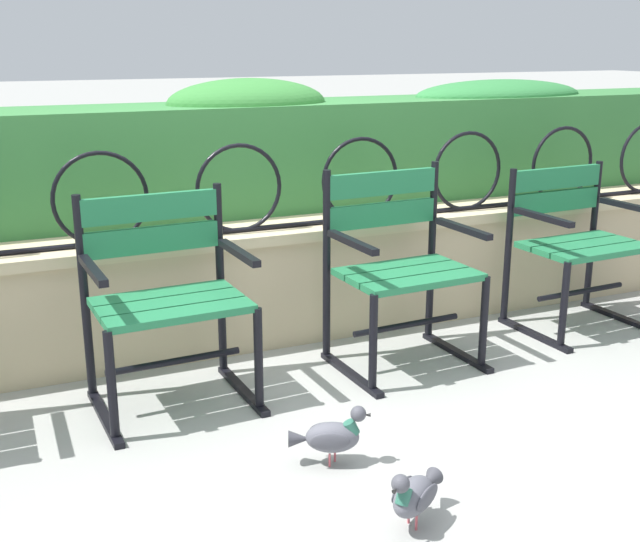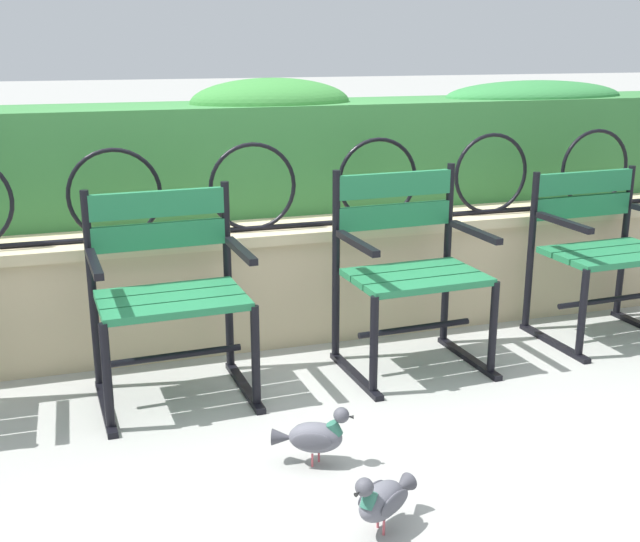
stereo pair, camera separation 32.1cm
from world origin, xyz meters
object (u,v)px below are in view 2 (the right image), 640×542
at_px(park_chair_centre_right, 409,265).
at_px(pigeon_far_side, 382,498).
at_px(park_chair_centre_left, 168,288).
at_px(pigeon_near_chairs, 314,436).
at_px(park_chair_rightmost, 600,247).

distance_m(park_chair_centre_right, pigeon_far_side, 1.39).
distance_m(park_chair_centre_left, pigeon_far_side, 1.34).
bearing_deg(pigeon_near_chairs, park_chair_rightmost, 25.06).
height_order(park_chair_centre_left, park_chair_centre_right, park_chair_centre_right).
relative_size(park_chair_rightmost, pigeon_near_chairs, 2.94).
distance_m(park_chair_centre_left, park_chair_rightmost, 2.15).
bearing_deg(park_chair_centre_right, pigeon_far_side, -117.00).
bearing_deg(pigeon_far_side, park_chair_rightmost, 36.93).
bearing_deg(pigeon_far_side, park_chair_centre_left, 111.26).
xyz_separation_m(park_chair_rightmost, pigeon_far_side, (-1.69, -1.27, -0.35)).
relative_size(park_chair_centre_left, pigeon_far_side, 3.31).
height_order(park_chair_centre_right, pigeon_far_side, park_chair_centre_right).
height_order(pigeon_near_chairs, pigeon_far_side, same).
distance_m(park_chair_centre_right, pigeon_near_chairs, 1.08).
bearing_deg(park_chair_rightmost, park_chair_centre_left, -178.24).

